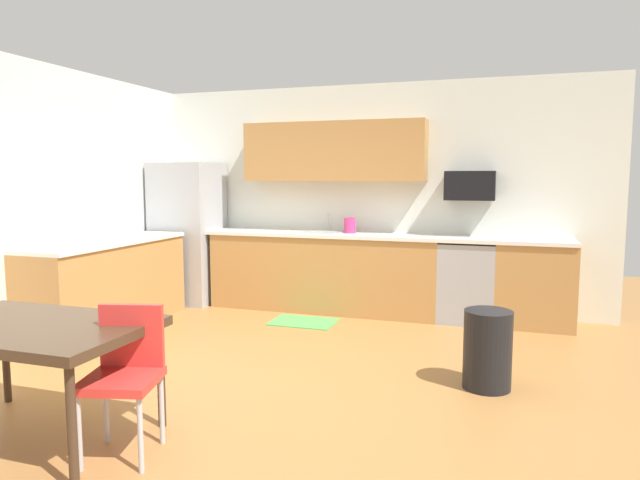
% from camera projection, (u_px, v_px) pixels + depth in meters
% --- Properties ---
extents(ground_plane, '(12.00, 12.00, 0.00)m').
position_uv_depth(ground_plane, '(281.00, 376.00, 4.54)').
color(ground_plane, '#9E6B38').
extents(wall_back, '(5.80, 0.10, 2.70)m').
position_uv_depth(wall_back, '(362.00, 197.00, 6.89)').
color(wall_back, silver).
rests_on(wall_back, ground).
extents(wall_left, '(0.10, 5.80, 2.70)m').
position_uv_depth(wall_left, '(15.00, 204.00, 5.21)').
color(wall_left, silver).
rests_on(wall_left, ground).
extents(cabinet_run_back, '(2.74, 0.60, 0.90)m').
position_uv_depth(cabinet_run_back, '(324.00, 273.00, 6.78)').
color(cabinet_run_back, '#AD7A42').
rests_on(cabinet_run_back, ground).
extents(cabinet_run_back_right, '(0.81, 0.60, 0.90)m').
position_uv_depth(cabinet_run_back_right, '(534.00, 285.00, 6.04)').
color(cabinet_run_back_right, '#AD7A42').
rests_on(cabinet_run_back_right, ground).
extents(cabinet_run_left, '(0.60, 2.00, 0.90)m').
position_uv_depth(cabinet_run_left, '(108.00, 286.00, 5.96)').
color(cabinet_run_left, '#AD7A42').
rests_on(cabinet_run_left, ground).
extents(countertop_back, '(4.80, 0.64, 0.04)m').
position_uv_depth(countertop_back, '(355.00, 235.00, 6.61)').
color(countertop_back, silver).
rests_on(countertop_back, cabinet_run_back).
extents(countertop_left, '(0.64, 2.00, 0.04)m').
position_uv_depth(countertop_left, '(106.00, 242.00, 5.91)').
color(countertop_left, silver).
rests_on(countertop_left, cabinet_run_left).
extents(upper_cabinets_back, '(2.20, 0.34, 0.70)m').
position_uv_depth(upper_cabinets_back, '(334.00, 152.00, 6.71)').
color(upper_cabinets_back, '#AD7A42').
extents(refrigerator, '(0.76, 0.70, 1.77)m').
position_uv_depth(refrigerator, '(188.00, 233.00, 7.21)').
color(refrigerator, '#9EA0A5').
rests_on(refrigerator, ground).
extents(oven_range, '(0.60, 0.60, 0.91)m').
position_uv_depth(oven_range, '(467.00, 280.00, 6.26)').
color(oven_range, '#999BA0').
rests_on(oven_range, ground).
extents(microwave, '(0.54, 0.36, 0.32)m').
position_uv_depth(microwave, '(470.00, 186.00, 6.23)').
color(microwave, black).
extents(sink_basin, '(0.48, 0.40, 0.14)m').
position_uv_depth(sink_basin, '(324.00, 237.00, 6.73)').
color(sink_basin, '#A5A8AD').
rests_on(sink_basin, countertop_back).
extents(sink_faucet, '(0.02, 0.02, 0.24)m').
position_uv_depth(sink_faucet, '(328.00, 223.00, 6.88)').
color(sink_faucet, '#B2B5BA').
rests_on(sink_faucet, countertop_back).
extents(dining_table, '(1.40, 0.90, 0.72)m').
position_uv_depth(dining_table, '(30.00, 333.00, 3.39)').
color(dining_table, '#422D1E').
rests_on(dining_table, ground).
extents(chair_near_table, '(0.49, 0.49, 0.85)m').
position_uv_depth(chair_near_table, '(125.00, 367.00, 3.25)').
color(chair_near_table, red).
rests_on(chair_near_table, ground).
extents(trash_bin, '(0.36, 0.36, 0.60)m').
position_uv_depth(trash_bin, '(487.00, 350.00, 4.26)').
color(trash_bin, black).
rests_on(trash_bin, ground).
extents(floor_mat, '(0.70, 0.50, 0.01)m').
position_uv_depth(floor_mat, '(304.00, 322.00, 6.22)').
color(floor_mat, '#4CA54C').
rests_on(floor_mat, ground).
extents(kettle, '(0.14, 0.14, 0.20)m').
position_uv_depth(kettle, '(350.00, 226.00, 6.67)').
color(kettle, '#CC3372').
rests_on(kettle, countertop_back).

